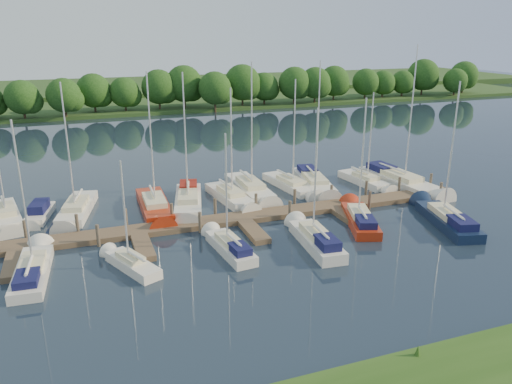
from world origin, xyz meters
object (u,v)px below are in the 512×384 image
object	(u,v)px
sailboat_n_0	(7,217)
motorboat	(39,214)
sailboat_n_5	(231,198)
dock	(244,221)
sailboat_s_2	(230,247)

from	to	relation	value
sailboat_n_0	motorboat	size ratio (longest dim) A/B	1.97
sailboat_n_0	motorboat	distance (m)	2.42
sailboat_n_0	sailboat_n_5	xyz separation A→B (m)	(17.90, -1.53, -0.00)
dock	sailboat_s_2	xyz separation A→B (m)	(-2.55, -4.57, 0.12)
sailboat_n_5	sailboat_s_2	size ratio (longest dim) A/B	1.21
sailboat_n_0	motorboat	world-z (taller)	sailboat_n_0
sailboat_n_5	sailboat_s_2	bearing A→B (deg)	65.14
dock	sailboat_n_0	world-z (taller)	sailboat_n_0
motorboat	sailboat_s_2	world-z (taller)	sailboat_s_2
dock	sailboat_n_5	world-z (taller)	sailboat_n_5
sailboat_n_0	sailboat_n_5	bearing A→B (deg)	163.96
sailboat_n_5	dock	bearing A→B (deg)	76.27
sailboat_n_0	sailboat_s_2	size ratio (longest dim) A/B	1.19
sailboat_n_0	motorboat	bearing A→B (deg)	161.49
sailboat_s_2	dock	bearing A→B (deg)	54.66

